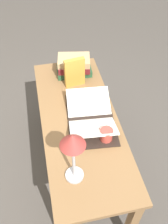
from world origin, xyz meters
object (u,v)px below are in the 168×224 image
book_stack_tall (74,66)px  reading_lamp (73,146)px  open_book (91,116)px  coffee_mug (106,135)px  book_standing_upright (75,73)px

book_stack_tall → reading_lamp: size_ratio=0.74×
open_book → book_stack_tall: 0.55m
open_book → reading_lamp: reading_lamp is taller
open_book → coffee_mug: (-0.20, -0.06, 0.02)m
open_book → book_stack_tall: book_stack_tall is taller
reading_lamp → book_stack_tall: bearing=-10.5°
reading_lamp → coffee_mug: 0.44m
reading_lamp → coffee_mug: (0.23, -0.26, -0.27)m
book_standing_upright → book_stack_tall: bearing=-16.2°
coffee_mug → book_stack_tall: bearing=6.1°
reading_lamp → coffee_mug: size_ratio=4.05×
book_standing_upright → reading_lamp: (-0.82, 0.16, 0.19)m
book_stack_tall → coffee_mug: (-0.74, -0.08, -0.03)m
open_book → reading_lamp: (-0.42, 0.20, 0.29)m
open_book → coffee_mug: 0.21m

